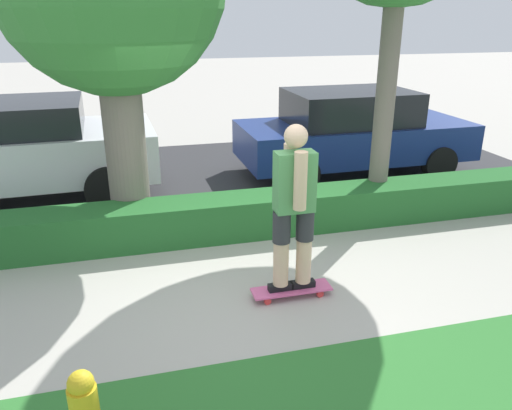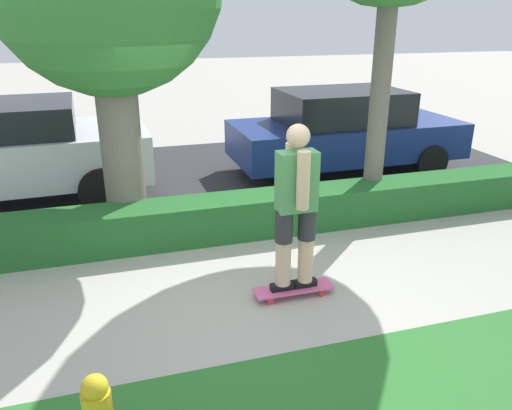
# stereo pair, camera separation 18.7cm
# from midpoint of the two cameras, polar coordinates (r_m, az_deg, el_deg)

# --- Properties ---
(ground_plane) EXTENTS (60.00, 60.00, 0.00)m
(ground_plane) POSITION_cam_midpoint_polar(r_m,az_deg,el_deg) (5.40, 1.20, -10.30)
(ground_plane) COLOR #ADA89E
(street_asphalt) EXTENTS (12.72, 5.00, 0.01)m
(street_asphalt) POSITION_cam_midpoint_polar(r_m,az_deg,el_deg) (9.17, -5.93, 3.10)
(street_asphalt) COLOR #2D2D30
(street_asphalt) RESTS_ON ground_plane
(hedge_row) EXTENTS (12.72, 0.60, 0.54)m
(hedge_row) POSITION_cam_midpoint_polar(r_m,az_deg,el_deg) (6.67, -2.50, -1.38)
(hedge_row) COLOR #236028
(hedge_row) RESTS_ON ground_plane
(skateboard) EXTENTS (0.85, 0.24, 0.09)m
(skateboard) POSITION_cam_midpoint_polar(r_m,az_deg,el_deg) (5.37, 5.09, -9.63)
(skateboard) COLOR #DB5B93
(skateboard) RESTS_ON ground_plane
(skater_person) EXTENTS (0.51, 0.45, 1.75)m
(skater_person) POSITION_cam_midpoint_polar(r_m,az_deg,el_deg) (4.96, 5.44, -0.09)
(skater_person) COLOR black
(skater_person) RESTS_ON skateboard
(parked_car_front) EXTENTS (4.05, 2.14, 1.55)m
(parked_car_front) POSITION_cam_midpoint_polar(r_m,az_deg,el_deg) (8.71, -24.47, 5.96)
(parked_car_front) COLOR silver
(parked_car_front) RESTS_ON ground_plane
(parked_car_middle) EXTENTS (4.25, 1.84, 1.53)m
(parked_car_middle) POSITION_cam_midpoint_polar(r_m,az_deg,el_deg) (9.47, 11.56, 8.25)
(parked_car_middle) COLOR navy
(parked_car_middle) RESTS_ON ground_plane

